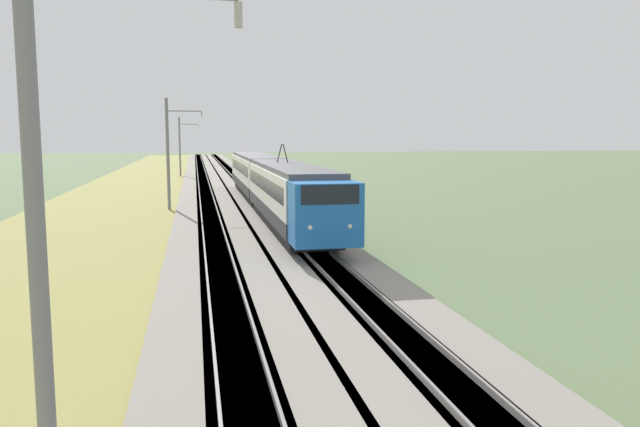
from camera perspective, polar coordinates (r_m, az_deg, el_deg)
ballast_main at (r=53.76m, az=-10.39°, el=1.48°), size 240.00×4.40×0.30m
ballast_adjacent at (r=53.99m, az=-5.95°, el=1.58°), size 240.00×4.40×0.30m
track_main at (r=53.76m, az=-10.39°, el=1.49°), size 240.00×1.57×0.45m
track_adjacent at (r=53.99m, az=-5.95°, el=1.59°), size 240.00×1.57×0.45m
grass_verge at (r=54.03m, az=-16.95°, el=1.21°), size 240.00×12.79×0.12m
passenger_train at (r=43.20m, az=-4.63°, el=3.02°), size 38.96×2.86×4.85m
catenary_mast_near at (r=8.03m, az=-24.04°, el=-2.51°), size 0.22×2.56×7.86m
catenary_mast_mid at (r=45.26m, az=-13.67°, el=5.38°), size 0.22×2.56×7.95m
catenary_mast_far at (r=82.72m, az=-12.65°, el=6.02°), size 0.22×2.56×7.71m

